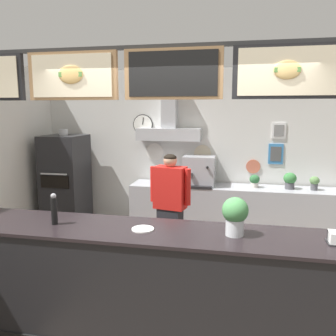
% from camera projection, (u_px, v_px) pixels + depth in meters
% --- Properties ---
extents(ground_plane, '(6.72, 6.72, 0.00)m').
position_uv_depth(ground_plane, '(171.00, 322.00, 3.55)').
color(ground_plane, brown).
extents(back_wall_assembly, '(5.60, 2.79, 2.79)m').
position_uv_depth(back_wall_assembly, '(200.00, 148.00, 5.78)').
color(back_wall_assembly, gray).
rests_on(back_wall_assembly, ground_plane).
extents(service_counter, '(4.08, 0.71, 1.05)m').
position_uv_depth(service_counter, '(166.00, 286.00, 3.22)').
color(service_counter, black).
rests_on(service_counter, ground_plane).
extents(back_prep_counter, '(3.25, 0.57, 0.92)m').
position_uv_depth(back_prep_counter, '(232.00, 215.00, 5.62)').
color(back_prep_counter, '#A3A5AD').
rests_on(back_prep_counter, ground_plane).
extents(pizza_oven, '(0.64, 0.74, 1.79)m').
position_uv_depth(pizza_oven, '(66.00, 185.00, 5.96)').
color(pizza_oven, '#232326').
rests_on(pizza_oven, ground_plane).
extents(shop_worker, '(0.55, 0.30, 1.56)m').
position_uv_depth(shop_worker, '(170.00, 209.00, 4.59)').
color(shop_worker, '#232328').
rests_on(shop_worker, ground_plane).
extents(espresso_machine, '(0.50, 0.45, 0.47)m').
position_uv_depth(espresso_machine, '(199.00, 171.00, 5.59)').
color(espresso_machine, '#A3A5AD').
rests_on(espresso_machine, back_prep_counter).
extents(potted_thyme, '(0.19, 0.19, 0.25)m').
position_uv_depth(potted_thyme, '(290.00, 180.00, 5.37)').
color(potted_thyme, '#4C4C51').
rests_on(potted_thyme, back_prep_counter).
extents(potted_rosemary, '(0.14, 0.14, 0.21)m').
position_uv_depth(potted_rosemary, '(314.00, 182.00, 5.29)').
color(potted_rosemary, '#4C4C51').
rests_on(potted_rosemary, back_prep_counter).
extents(potted_basil, '(0.16, 0.16, 0.20)m').
position_uv_depth(potted_basil, '(255.00, 181.00, 5.47)').
color(potted_basil, beige).
rests_on(potted_basil, back_prep_counter).
extents(pepper_grinder, '(0.06, 0.06, 0.30)m').
position_uv_depth(pepper_grinder, '(54.00, 209.00, 3.29)').
color(pepper_grinder, black).
rests_on(pepper_grinder, service_counter).
extents(condiment_plate, '(0.20, 0.20, 0.01)m').
position_uv_depth(condiment_plate, '(143.00, 229.00, 3.16)').
color(condiment_plate, white).
rests_on(condiment_plate, service_counter).
extents(basil_vase, '(0.22, 0.22, 0.33)m').
position_uv_depth(basil_vase, '(235.00, 215.00, 3.00)').
color(basil_vase, silver).
rests_on(basil_vase, service_counter).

